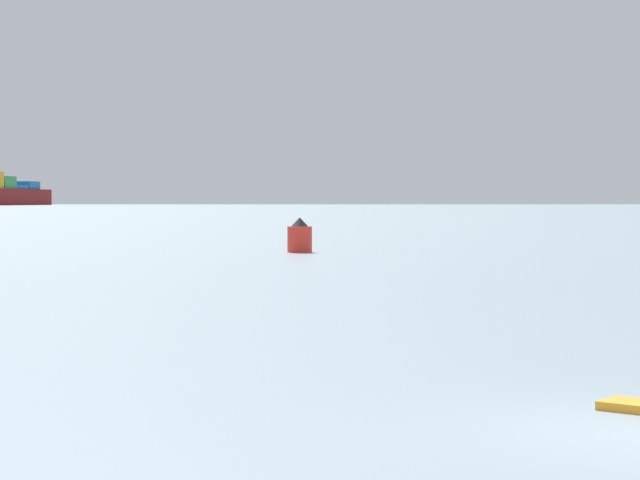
{
  "coord_description": "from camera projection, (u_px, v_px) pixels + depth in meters",
  "views": [
    {
      "loc": [
        -3.48,
        -15.49,
        2.85
      ],
      "look_at": [
        -4.51,
        7.58,
        2.13
      ],
      "focal_mm": 70.77,
      "sensor_mm": 36.0,
      "label": 1
    }
  ],
  "objects": [
    {
      "name": "channel_buoy",
      "position": [
        300.0,
        237.0,
        69.43
      ],
      "size": [
        1.36,
        1.36,
        1.93
      ],
      "color": "red",
      "rests_on": "ground_plane"
    },
    {
      "name": "distant_headland",
      "position": [
        210.0,
        190.0,
        1265.83
      ],
      "size": [
        1200.75,
        504.99,
        26.92
      ],
      "primitive_type": "cube",
      "rotation": [
        0.0,
        0.0,
        0.21
      ],
      "color": "#60665B",
      "rests_on": "ground_plane"
    }
  ]
}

